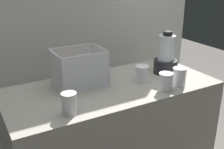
# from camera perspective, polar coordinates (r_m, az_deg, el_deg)

# --- Properties ---
(counter) EXTENTS (1.40, 0.64, 0.90)m
(counter) POSITION_cam_1_polar(r_m,az_deg,el_deg) (2.06, 0.00, -13.92)
(counter) COLOR #9E998E
(counter) RESTS_ON ground_plane
(back_wall_unit) EXTENTS (2.60, 0.24, 2.50)m
(back_wall_unit) POSITION_cam_1_polar(r_m,az_deg,el_deg) (2.41, -9.36, 12.09)
(back_wall_unit) COLOR silver
(back_wall_unit) RESTS_ON ground_plane
(carrot_display_bin) EXTENTS (0.32, 0.24, 0.24)m
(carrot_display_bin) POSITION_cam_1_polar(r_m,az_deg,el_deg) (1.83, -6.97, -0.07)
(carrot_display_bin) COLOR white
(carrot_display_bin) RESTS_ON counter
(blender_pitcher) EXTENTS (0.17, 0.17, 0.31)m
(blender_pitcher) POSITION_cam_1_polar(r_m,az_deg,el_deg) (2.06, 11.01, 3.48)
(blender_pitcher) COLOR black
(blender_pitcher) RESTS_ON counter
(juice_cup_mango_far_left) EXTENTS (0.08, 0.08, 0.12)m
(juice_cup_mango_far_left) POSITION_cam_1_polar(r_m,az_deg,el_deg) (1.49, -8.74, -6.15)
(juice_cup_mango_far_left) COLOR white
(juice_cup_mango_far_left) RESTS_ON counter
(juice_cup_mango_left) EXTENTS (0.09, 0.09, 0.11)m
(juice_cup_mango_left) POSITION_cam_1_polar(r_m,az_deg,el_deg) (1.90, 6.13, -0.04)
(juice_cup_mango_left) COLOR white
(juice_cup_mango_left) RESTS_ON counter
(juice_cup_orange_middle) EXTENTS (0.09, 0.09, 0.12)m
(juice_cup_orange_middle) POSITION_cam_1_polar(r_m,az_deg,el_deg) (1.78, 10.92, -1.69)
(juice_cup_orange_middle) COLOR white
(juice_cup_orange_middle) RESTS_ON counter
(juice_cup_mango_right) EXTENTS (0.09, 0.09, 0.12)m
(juice_cup_mango_right) POSITION_cam_1_polar(r_m,az_deg,el_deg) (1.87, 13.57, -0.62)
(juice_cup_mango_right) COLOR white
(juice_cup_mango_right) RESTS_ON counter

